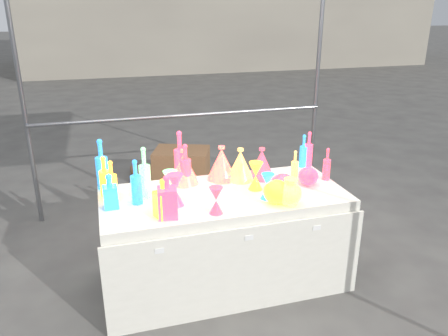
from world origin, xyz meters
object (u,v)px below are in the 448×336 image
object	(u,v)px
display_table	(224,239)
hourglass_0	(176,190)
decanter_0	(164,198)
globe_0	(277,193)
cardboard_box_closed	(182,168)
lampshade_0	(184,167)
bottle_0	(112,180)

from	to	relation	value
display_table	hourglass_0	bearing A→B (deg)	-166.00
decanter_0	globe_0	bearing A→B (deg)	-23.78
decanter_0	globe_0	distance (m)	0.79
hourglass_0	cardboard_box_closed	bearing A→B (deg)	78.39
display_table	lampshade_0	xyz separation A→B (m)	(-0.24, 0.29, 0.51)
hourglass_0	lampshade_0	world-z (taller)	lampshade_0
cardboard_box_closed	bottle_0	xyz separation A→B (m)	(-0.85, -1.87, 0.67)
display_table	lampshade_0	size ratio (longest dim) A/B	6.72
bottle_0	hourglass_0	bearing A→B (deg)	-29.02
cardboard_box_closed	bottle_0	bearing A→B (deg)	-93.61
bottle_0	lampshade_0	world-z (taller)	bottle_0
bottle_0	globe_0	distance (m)	1.17
cardboard_box_closed	lampshade_0	xyz separation A→B (m)	(-0.30, -1.72, 0.66)
cardboard_box_closed	hourglass_0	distance (m)	2.24
display_table	globe_0	distance (m)	0.60
cardboard_box_closed	hourglass_0	world-z (taller)	hourglass_0
display_table	cardboard_box_closed	bearing A→B (deg)	88.44
decanter_0	cardboard_box_closed	bearing A→B (deg)	53.60
bottle_0	decanter_0	size ratio (longest dim) A/B	1.09
hourglass_0	decanter_0	bearing A→B (deg)	-124.71
hourglass_0	globe_0	size ratio (longest dim) A/B	1.22
decanter_0	hourglass_0	distance (m)	0.19
display_table	globe_0	size ratio (longest dim) A/B	9.76
display_table	decanter_0	world-z (taller)	decanter_0
bottle_0	decanter_0	xyz separation A→B (m)	(0.31, -0.38, -0.01)
globe_0	lampshade_0	size ratio (longest dim) A/B	0.69
decanter_0	hourglass_0	bearing A→B (deg)	32.29
display_table	cardboard_box_closed	xyz separation A→B (m)	(0.05, 2.01, -0.14)
globe_0	lampshade_0	distance (m)	0.78
bottle_0	display_table	bearing A→B (deg)	-9.72
hourglass_0	globe_0	world-z (taller)	hourglass_0
bottle_0	hourglass_0	size ratio (longest dim) A/B	1.27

